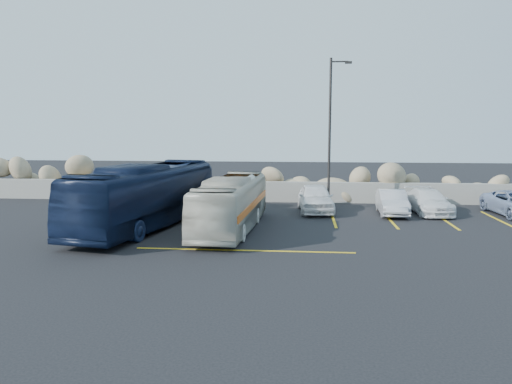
# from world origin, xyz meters

# --- Properties ---
(ground) EXTENTS (90.00, 90.00, 0.00)m
(ground) POSITION_xyz_m (0.00, 0.00, 0.00)
(ground) COLOR black
(ground) RESTS_ON ground
(seawall) EXTENTS (60.00, 0.40, 1.20)m
(seawall) POSITION_xyz_m (0.00, 12.00, 0.60)
(seawall) COLOR gray
(seawall) RESTS_ON ground
(riprap_pile) EXTENTS (54.00, 2.80, 2.60)m
(riprap_pile) POSITION_xyz_m (0.00, 13.20, 1.30)
(riprap_pile) COLOR #9E8A67
(riprap_pile) RESTS_ON ground
(parking_lines) EXTENTS (18.16, 9.36, 0.01)m
(parking_lines) POSITION_xyz_m (4.64, 5.57, 0.01)
(parking_lines) COLOR gold
(parking_lines) RESTS_ON ground
(lamppost) EXTENTS (1.14, 0.18, 8.00)m
(lamppost) POSITION_xyz_m (2.56, 9.50, 4.30)
(lamppost) COLOR #2A2725
(lamppost) RESTS_ON ground
(vintage_bus) EXTENTS (2.41, 8.37, 2.30)m
(vintage_bus) POSITION_xyz_m (-1.97, 3.76, 1.15)
(vintage_bus) COLOR beige
(vintage_bus) RESTS_ON ground
(tour_coach) EXTENTS (4.25, 10.40, 2.82)m
(tour_coach) POSITION_xyz_m (-5.80, 3.98, 1.41)
(tour_coach) COLOR #0F1933
(tour_coach) RESTS_ON ground
(car_a) EXTENTS (1.98, 4.37, 1.46)m
(car_a) POSITION_xyz_m (1.79, 8.75, 0.73)
(car_a) COLOR white
(car_a) RESTS_ON ground
(car_b) EXTENTS (1.47, 3.82, 1.24)m
(car_b) POSITION_xyz_m (5.66, 8.29, 0.62)
(car_b) COLOR silver
(car_b) RESTS_ON ground
(car_c) EXTENTS (1.99, 4.32, 1.22)m
(car_c) POSITION_xyz_m (7.59, 8.82, 0.61)
(car_c) COLOR white
(car_c) RESTS_ON ground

